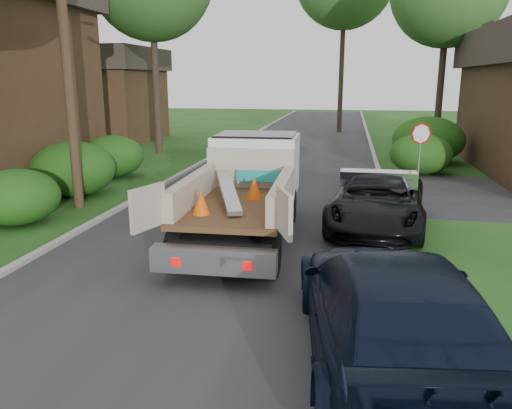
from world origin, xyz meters
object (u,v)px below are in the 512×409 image
object	(u,v)px
stop_sign	(420,143)
black_pickup	(378,201)
utility_pole	(65,35)
navy_suv	(392,311)
flatbed_truck	(249,181)
house_left_far	(98,93)

from	to	relation	value
stop_sign	black_pickup	world-z (taller)	stop_sign
utility_pole	navy_suv	size ratio (longest dim) A/B	1.73
stop_sign	navy_suv	xyz separation A→B (m)	(-1.76, -11.50, -0.94)
stop_sign	utility_pole	xyz separation A→B (m)	(-10.68, -4.02, 3.40)
flatbed_truck	navy_suv	bearing A→B (deg)	-63.95
house_left_far	navy_suv	bearing A→B (deg)	-55.34
utility_pole	house_left_far	world-z (taller)	utility_pole
utility_pole	flatbed_truck	world-z (taller)	utility_pole
house_left_far	black_pickup	size ratio (longest dim) A/B	1.45
flatbed_truck	utility_pole	bearing A→B (deg)	165.16
utility_pole	flatbed_truck	size ratio (longest dim) A/B	1.54
utility_pole	flatbed_truck	distance (m)	7.02
stop_sign	flatbed_truck	bearing A→B (deg)	-132.75
navy_suv	flatbed_truck	bearing A→B (deg)	-69.80
house_left_far	navy_suv	size ratio (longest dim) A/B	1.31
black_pickup	navy_suv	bearing A→B (deg)	-85.18
flatbed_truck	black_pickup	size ratio (longest dim) A/B	1.25
house_left_far	black_pickup	xyz separation A→B (m)	(17.10, -17.50, -2.33)
utility_pole	navy_suv	world-z (taller)	utility_pole
stop_sign	house_left_far	size ratio (longest dim) A/B	0.33
black_pickup	navy_suv	distance (m)	7.00
stop_sign	flatbed_truck	world-z (taller)	stop_sign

